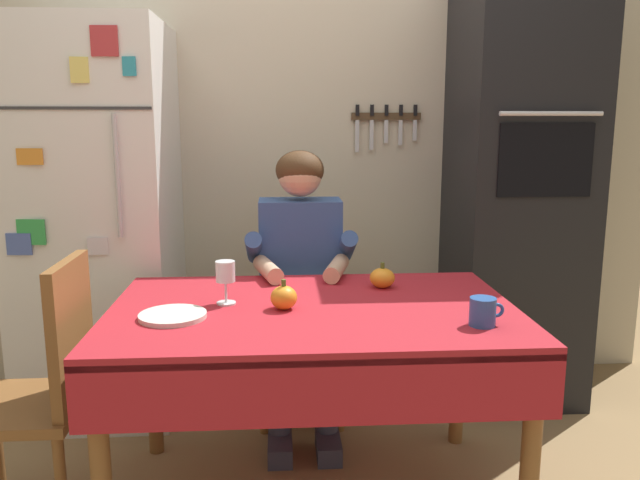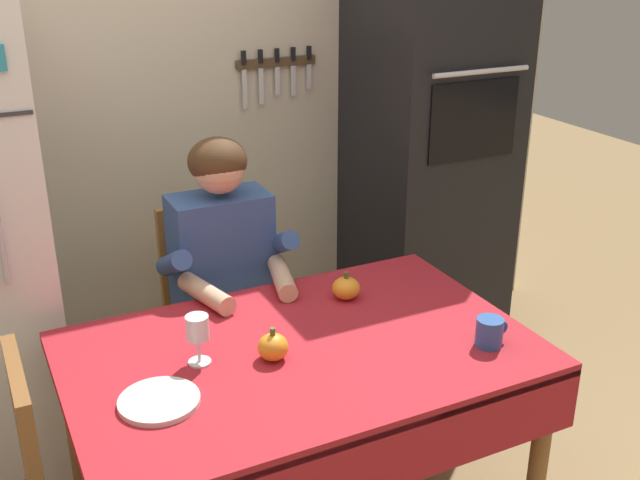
% 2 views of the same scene
% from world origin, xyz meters
% --- Properties ---
extents(back_wall_assembly, '(3.70, 0.13, 2.60)m').
position_xyz_m(back_wall_assembly, '(0.05, 1.35, 1.30)').
color(back_wall_assembly, beige).
rests_on(back_wall_assembly, ground).
extents(refrigerator, '(0.68, 0.71, 1.80)m').
position_xyz_m(refrigerator, '(-0.95, 0.96, 0.90)').
color(refrigerator, white).
rests_on(refrigerator, ground).
extents(wall_oven, '(0.60, 0.64, 2.10)m').
position_xyz_m(wall_oven, '(1.05, 1.00, 1.05)').
color(wall_oven, black).
rests_on(wall_oven, ground).
extents(dining_table, '(1.40, 0.90, 0.74)m').
position_xyz_m(dining_table, '(0.00, 0.08, 0.66)').
color(dining_table, brown).
rests_on(dining_table, ground).
extents(chair_behind_person, '(0.40, 0.40, 0.93)m').
position_xyz_m(chair_behind_person, '(-0.02, 0.87, 0.51)').
color(chair_behind_person, '#9E6B33').
rests_on(chair_behind_person, ground).
extents(seated_person, '(0.47, 0.55, 1.25)m').
position_xyz_m(seated_person, '(-0.02, 0.68, 0.74)').
color(seated_person, '#38384C').
rests_on(seated_person, ground).
extents(chair_left_side, '(0.40, 0.40, 0.93)m').
position_xyz_m(chair_left_side, '(-0.90, 0.03, 0.51)').
color(chair_left_side, brown).
rests_on(chair_left_side, ground).
extents(coffee_mug, '(0.11, 0.08, 0.09)m').
position_xyz_m(coffee_mug, '(0.52, -0.14, 0.79)').
color(coffee_mug, '#2D569E').
rests_on(coffee_mug, dining_table).
extents(wine_glass, '(0.07, 0.07, 0.15)m').
position_xyz_m(wine_glass, '(-0.30, 0.15, 0.85)').
color(wine_glass, white).
rests_on(wine_glass, dining_table).
extents(pumpkin_large, '(0.09, 0.09, 0.10)m').
position_xyz_m(pumpkin_large, '(-0.10, 0.07, 0.78)').
color(pumpkin_large, orange).
rests_on(pumpkin_large, dining_table).
extents(pumpkin_medium, '(0.10, 0.10, 0.10)m').
position_xyz_m(pumpkin_medium, '(0.28, 0.33, 0.78)').
color(pumpkin_medium, orange).
rests_on(pumpkin_medium, dining_table).
extents(serving_tray, '(0.22, 0.22, 0.02)m').
position_xyz_m(serving_tray, '(-0.46, -0.00, 0.75)').
color(serving_tray, silver).
rests_on(serving_tray, dining_table).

